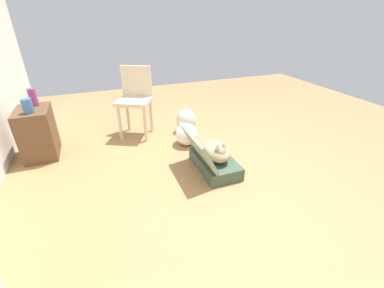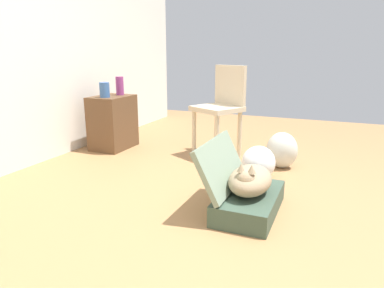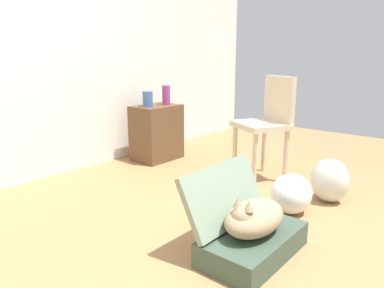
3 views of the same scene
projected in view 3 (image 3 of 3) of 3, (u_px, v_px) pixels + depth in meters
name	position (u px, v px, depth m)	size (l,w,h in m)	color
ground_plane	(244.00, 263.00, 2.01)	(7.68, 7.68, 0.00)	#9E7247
wall_back	(24.00, 34.00, 3.10)	(6.40, 0.15, 2.60)	silver
suitcase_base	(253.00, 244.00, 2.07)	(0.66, 0.37, 0.14)	#384C3D
suitcase_lid	(225.00, 195.00, 2.14)	(0.66, 0.37, 0.04)	gray
cat	(253.00, 217.00, 2.03)	(0.52, 0.28, 0.24)	#998466
plastic_bag_white	(291.00, 194.00, 2.62)	(0.32, 0.29, 0.29)	silver
plastic_bag_clear	(330.00, 181.00, 2.81)	(0.24, 0.29, 0.34)	silver
side_table	(157.00, 133.00, 3.95)	(0.50, 0.36, 0.60)	brown
vase_tall	(148.00, 99.00, 3.76)	(0.11, 0.11, 0.16)	#38609E
vase_short	(166.00, 95.00, 3.92)	(0.09, 0.09, 0.21)	#8C387A
chair	(267.00, 121.00, 3.28)	(0.56, 0.57, 0.94)	beige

